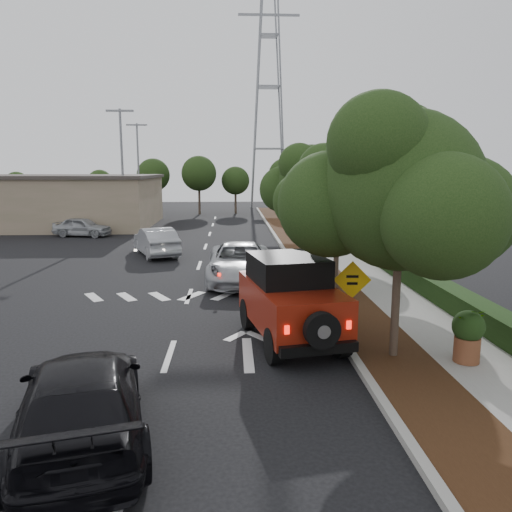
{
  "coord_description": "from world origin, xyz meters",
  "views": [
    {
      "loc": [
        1.62,
        -12.1,
        4.68
      ],
      "look_at": [
        2.35,
        3.0,
        2.03
      ],
      "focal_mm": 35.0,
      "sensor_mm": 36.0,
      "label": 1
    }
  ],
  "objects": [
    {
      "name": "parked_suv",
      "position": [
        -8.83,
        23.05,
        0.68
      ],
      "size": [
        4.22,
        2.38,
        1.36
      ],
      "primitive_type": "imported",
      "rotation": [
        0.0,
        0.0,
        1.37
      ],
      "color": "#A0A4A8",
      "rests_on": "ground"
    },
    {
      "name": "hedge",
      "position": [
        8.9,
        12.0,
        0.4
      ],
      "size": [
        0.8,
        70.0,
        0.8
      ],
      "primitive_type": "cube",
      "color": "black",
      "rests_on": "ground"
    },
    {
      "name": "black_suv_oncoming",
      "position": [
        -1.0,
        -3.91,
        0.74
      ],
      "size": [
        3.27,
        5.46,
        1.48
      ],
      "primitive_type": "imported",
      "rotation": [
        0.0,
        0.0,
        3.39
      ],
      "color": "black",
      "rests_on": "ground"
    },
    {
      "name": "terracotta_planter",
      "position": [
        7.19,
        -1.05,
        0.89
      ],
      "size": [
        0.76,
        0.76,
        1.32
      ],
      "rotation": [
        0.0,
        0.0,
        -0.03
      ],
      "color": "brown",
      "rests_on": "ground"
    },
    {
      "name": "curb",
      "position": [
        4.6,
        12.0,
        0.07
      ],
      "size": [
        0.2,
        70.0,
        0.15
      ],
      "primitive_type": "cube",
      "color": "#9E9B93",
      "rests_on": "ground"
    },
    {
      "name": "silver_sedan_oncoming",
      "position": [
        -2.53,
        15.02,
        0.77
      ],
      "size": [
        3.21,
        4.95,
        1.54
      ],
      "primitive_type": "imported",
      "rotation": [
        0.0,
        0.0,
        3.51
      ],
      "color": "#A9ABB1",
      "rests_on": "ground"
    },
    {
      "name": "street_tree_mid",
      "position": [
        5.6,
        6.5,
        0.0
      ],
      "size": [
        3.2,
        3.2,
        5.32
      ],
      "primitive_type": null,
      "color": "black",
      "rests_on": "ground"
    },
    {
      "name": "transmission_tower",
      "position": [
        6.0,
        48.0,
        0.0
      ],
      "size": [
        7.0,
        4.0,
        28.0
      ],
      "primitive_type": null,
      "color": "slate",
      "rests_on": "ground"
    },
    {
      "name": "speed_hump_sign",
      "position": [
        4.8,
        0.68,
        1.5
      ],
      "size": [
        1.02,
        0.1,
        2.16
      ],
      "rotation": [
        0.0,
        0.0,
        -0.05
      ],
      "color": "slate",
      "rests_on": "ground"
    },
    {
      "name": "sidewalk",
      "position": [
        7.5,
        12.0,
        0.06
      ],
      "size": [
        2.0,
        70.0,
        0.12
      ],
      "primitive_type": "cube",
      "color": "gray",
      "rests_on": "ground"
    },
    {
      "name": "ground",
      "position": [
        0.0,
        0.0,
        0.0
      ],
      "size": [
        120.0,
        120.0,
        0.0
      ],
      "primitive_type": "plane",
      "color": "black",
      "rests_on": "ground"
    },
    {
      "name": "commercial_building",
      "position": [
        -16.0,
        30.0,
        2.0
      ],
      "size": [
        22.0,
        12.0,
        4.0
      ],
      "primitive_type": "cube",
      "color": "#83775A",
      "rests_on": "ground"
    },
    {
      "name": "planting_strip",
      "position": [
        5.6,
        12.0,
        0.06
      ],
      "size": [
        1.8,
        70.0,
        0.12
      ],
      "primitive_type": "cube",
      "color": "black",
      "rests_on": "ground"
    },
    {
      "name": "silver_suv_ahead",
      "position": [
        1.94,
        8.4,
        0.8
      ],
      "size": [
        2.71,
        5.78,
        1.6
      ],
      "primitive_type": "imported",
      "rotation": [
        0.0,
        0.0,
        -0.01
      ],
      "color": "#A8ABB0",
      "rests_on": "ground"
    },
    {
      "name": "red_jeep",
      "position": [
        3.16,
        1.13,
        1.18
      ],
      "size": [
        2.76,
        4.74,
        2.33
      ],
      "rotation": [
        0.0,
        0.0,
        0.19
      ],
      "color": "black",
      "rests_on": "ground"
    },
    {
      "name": "light_pole_a",
      "position": [
        -6.5,
        26.0,
        0.0
      ],
      "size": [
        2.0,
        0.22,
        9.0
      ],
      "primitive_type": null,
      "color": "slate",
      "rests_on": "ground"
    },
    {
      "name": "street_tree_far",
      "position": [
        5.6,
        13.0,
        0.0
      ],
      "size": [
        3.4,
        3.4,
        5.62
      ],
      "primitive_type": null,
      "color": "black",
      "rests_on": "ground"
    },
    {
      "name": "street_tree_near",
      "position": [
        5.6,
        -0.5,
        0.0
      ],
      "size": [
        3.8,
        3.8,
        5.92
      ],
      "primitive_type": null,
      "color": "black",
      "rests_on": "ground"
    },
    {
      "name": "light_pole_b",
      "position": [
        -7.5,
        38.0,
        0.0
      ],
      "size": [
        2.0,
        0.22,
        9.0
      ],
      "primitive_type": null,
      "color": "slate",
      "rests_on": "ground"
    }
  ]
}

